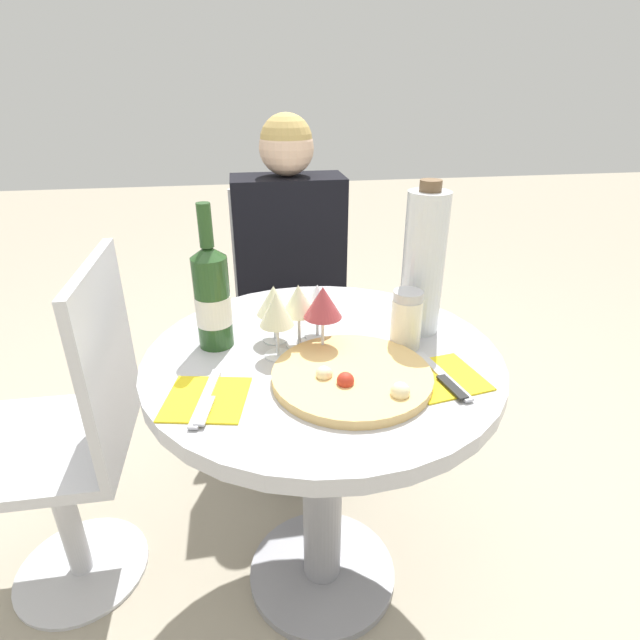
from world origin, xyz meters
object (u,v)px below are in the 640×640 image
object	(u,v)px
dining_table	(323,417)
tall_carafe	(423,263)
chair_behind_diner	(290,316)
wine_bottle	(212,297)
seated_diner	(294,315)
pizza_large	(352,376)
chair_empty_side	(74,444)

from	to	relation	value
dining_table	tall_carafe	size ratio (longest dim) A/B	2.22
tall_carafe	chair_behind_diner	bearing A→B (deg)	109.29
wine_bottle	tall_carafe	xyz separation A→B (m)	(0.48, 0.00, 0.05)
seated_diner	tall_carafe	size ratio (longest dim) A/B	3.34
seated_diner	pizza_large	world-z (taller)	seated_diner
dining_table	chair_empty_side	bearing A→B (deg)	168.69
chair_behind_diner	tall_carafe	distance (m)	0.86
dining_table	chair_empty_side	world-z (taller)	chair_empty_side
chair_behind_diner	chair_empty_side	bearing A→B (deg)	46.91
pizza_large	wine_bottle	xyz separation A→B (m)	(-0.27, 0.20, 0.11)
pizza_large	tall_carafe	distance (m)	0.33
wine_bottle	seated_diner	bearing A→B (deg)	67.36
tall_carafe	seated_diner	bearing A→B (deg)	113.70
chair_empty_side	tall_carafe	size ratio (longest dim) A/B	2.59
chair_empty_side	tall_carafe	world-z (taller)	tall_carafe
chair_behind_diner	dining_table	bearing A→B (deg)	89.93
chair_empty_side	tall_carafe	xyz separation A→B (m)	(0.86, -0.04, 0.44)
seated_diner	wine_bottle	size ratio (longest dim) A/B	3.66
chair_behind_diner	wine_bottle	distance (m)	0.84
wine_bottle	tall_carafe	bearing A→B (deg)	0.35
pizza_large	tall_carafe	bearing A→B (deg)	44.40
tall_carafe	dining_table	bearing A→B (deg)	-162.52
seated_diner	pizza_large	size ratio (longest dim) A/B	3.67
pizza_large	wine_bottle	distance (m)	0.35
dining_table	chair_behind_diner	bearing A→B (deg)	89.93
seated_diner	tall_carafe	world-z (taller)	seated_diner
dining_table	pizza_large	bearing A→B (deg)	-72.75
chair_behind_diner	seated_diner	size ratio (longest dim) A/B	0.78
dining_table	chair_empty_side	size ratio (longest dim) A/B	0.86
seated_diner	wine_bottle	bearing A→B (deg)	67.36
chair_empty_side	wine_bottle	xyz separation A→B (m)	(0.38, -0.05, 0.39)
chair_behind_diner	pizza_large	xyz separation A→B (m)	(0.04, -0.90, 0.29)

